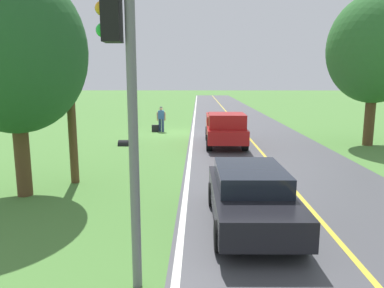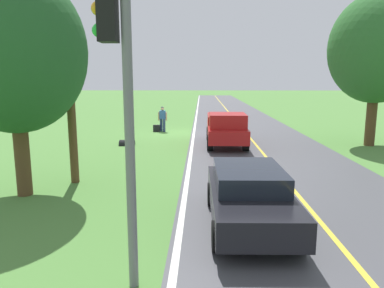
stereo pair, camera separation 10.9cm
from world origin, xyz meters
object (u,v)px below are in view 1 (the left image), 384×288
Objects in this scene: utility_pole_roadside at (68,58)px; tree_verge_side at (13,51)px; tree_far_side_near at (376,49)px; suitcase_carried at (155,128)px; hitchhiker_walking at (161,117)px; sedan_ahead_same_lane at (250,195)px; traffic_light_mast at (122,78)px; pickup_truck_passing at (225,128)px.

tree_verge_side is (1.07, 1.44, 0.12)m from utility_pole_roadside.
tree_verge_side is (14.63, 8.97, -0.78)m from tree_far_side_near.
suitcase_carried is at bearing -99.71° from tree_verge_side.
hitchhiker_walking is 13.11m from utility_pole_roadside.
sedan_ahead_same_lane is 0.65× the size of tree_verge_side.
traffic_light_mast is 0.61× the size of utility_pole_roadside.
pickup_truck_passing is at bearing -128.03° from tree_verge_side.
hitchhiker_walking is at bearing -101.30° from tree_verge_side.
traffic_light_mast is at bearing 115.95° from utility_pole_roadside.
tree_far_side_near reaches higher than sedan_ahead_same_lane.
tree_far_side_near is 14.36m from sedan_ahead_same_lane.
pickup_truck_passing is 10.87m from sedan_ahead_same_lane.
tree_verge_side reaches higher than pickup_truck_passing.
traffic_light_mast is 17.46m from tree_far_side_near.
tree_verge_side is (6.83, 8.73, 3.38)m from pickup_truck_passing.
utility_pole_roadside reaches higher than pickup_truck_passing.
traffic_light_mast reaches higher than sedan_ahead_same_lane.
tree_far_side_near is at bearing -150.96° from utility_pole_roadside.
suitcase_carried is at bearing -49.51° from pickup_truck_passing.
tree_verge_side is (6.65, -2.14, 3.59)m from sedan_ahead_same_lane.
suitcase_carried is 0.06× the size of tree_far_side_near.
suitcase_carried is 0.09× the size of traffic_light_mast.
hitchhiker_walking is 16.62m from sedan_ahead_same_lane.
utility_pole_roadside reaches higher than hitchhiker_walking.
tree_far_side_near is at bearing 156.85° from hitchhiker_walking.
traffic_light_mast is (-1.37, 18.94, 2.57)m from hitchhiker_walking.
pickup_truck_passing is 11.59m from tree_verge_side.
hitchhiker_walking is at bearing -23.15° from tree_far_side_near.
pickup_truck_passing is 1.04× the size of traffic_light_mast.
pickup_truck_passing is at bearing 39.06° from suitcase_carried.
utility_pole_roadside reaches higher than suitcase_carried.
sedan_ahead_same_lane is (-3.85, 16.17, -0.23)m from hitchhiker_walking.
pickup_truck_passing is at bearing 127.24° from hitchhiker_walking.
utility_pole_roadside is (13.56, 7.53, -0.90)m from tree_far_side_near.
pickup_truck_passing is (-4.03, 5.29, -0.01)m from hitchhiker_walking.
pickup_truck_passing is at bearing 1.74° from tree_far_side_near.
hitchhiker_walking is at bearing -76.61° from sedan_ahead_same_lane.
traffic_light_mast is 6.50m from tree_verge_side.
pickup_truck_passing reaches higher than sedan_ahead_same_lane.
hitchhiker_walking is 14.69m from tree_verge_side.
pickup_truck_passing is 1.22× the size of sedan_ahead_same_lane.
sedan_ahead_same_lane is at bearing 13.44° from suitcase_carried.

